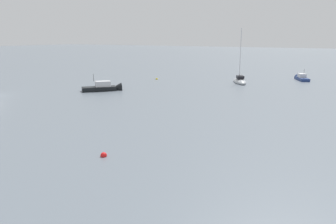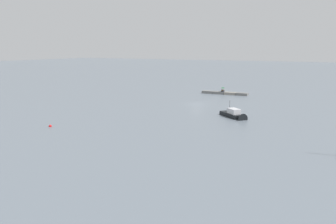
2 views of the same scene
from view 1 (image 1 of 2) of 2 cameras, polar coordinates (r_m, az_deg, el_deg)
name	(u,v)px [view 1 (image 1 of 2)]	position (r m, az deg, el deg)	size (l,w,h in m)	color
ground_plane	(0,96)	(56.93, -26.83, 2.52)	(500.00, 500.00, 0.00)	slate
sailboat_grey_near	(240,81)	(66.43, 12.16, 5.21)	(7.20, 5.29, 10.71)	#ADB2B7
motorboat_black_near	(106,88)	(56.53, -10.64, 4.01)	(6.16, 5.71, 3.61)	black
motorboat_navy_mid	(301,78)	(74.55, 21.82, 5.36)	(5.64, 3.83, 3.06)	navy
mooring_buoy_near	(157,79)	(70.22, -1.95, 5.66)	(0.45, 0.45, 0.45)	yellow
mooring_buoy_mid	(104,155)	(25.67, -10.95, -7.29)	(0.48, 0.48, 0.48)	red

